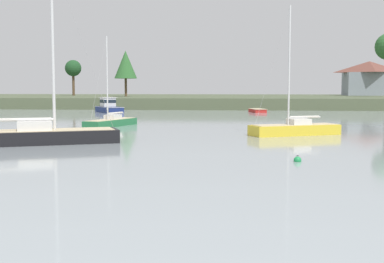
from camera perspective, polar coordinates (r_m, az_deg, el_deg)
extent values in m
cube|color=#4C563D|center=(108.54, -1.30, 3.52)|extent=(241.66, 51.30, 1.90)
cube|color=navy|center=(75.95, -9.28, 2.27)|extent=(5.44, 6.55, 1.33)
cone|color=navy|center=(78.97, -10.05, 2.36)|extent=(2.68, 2.62, 2.02)
cube|color=silver|center=(75.92, -9.29, 2.75)|extent=(5.59, 6.71, 0.05)
cube|color=silver|center=(76.39, -9.42, 3.28)|extent=(2.61, 2.66, 1.32)
cube|color=#19232D|center=(76.39, -9.43, 3.38)|extent=(2.66, 2.71, 0.48)
cube|color=beige|center=(76.37, -9.43, 3.80)|extent=(2.98, 3.02, 0.06)
cylinder|color=silver|center=(76.36, -9.44, 4.20)|extent=(0.03, 0.03, 1.01)
cube|color=black|center=(34.72, -16.42, -1.10)|extent=(10.02, 6.45, 1.47)
cube|color=#CCB78E|center=(34.65, -16.45, 0.15)|extent=(9.35, 5.92, 0.04)
cube|color=silver|center=(34.62, -17.27, 0.64)|extent=(2.67, 2.48, 0.58)
cylinder|color=silver|center=(34.70, -15.38, 9.63)|extent=(0.19, 0.19, 11.39)
cylinder|color=silver|center=(34.59, -18.41, 1.26)|extent=(3.63, 1.72, 0.16)
cylinder|color=silver|center=(34.58, -18.41, 1.34)|extent=(3.26, 1.54, 0.14)
cylinder|color=#999999|center=(34.85, -12.13, 9.63)|extent=(3.58, 1.59, 11.34)
cube|color=#B2231E|center=(76.18, 7.36, 2.27)|extent=(2.63, 4.04, 0.71)
cube|color=#C6B289|center=(76.16, 7.36, 2.54)|extent=(2.80, 4.22, 0.05)
cube|color=tan|center=(76.16, 7.36, 2.51)|extent=(1.47, 0.47, 0.03)
cube|color=#236B3D|center=(48.82, -9.08, 0.70)|extent=(3.78, 7.07, 1.08)
cube|color=#CCB78E|center=(48.78, -9.09, 1.36)|extent=(3.46, 6.61, 0.04)
cube|color=silver|center=(49.06, -8.88, 1.64)|extent=(1.53, 1.78, 0.41)
cylinder|color=silver|center=(48.23, -9.51, 5.93)|extent=(0.14, 0.14, 7.73)
cylinder|color=silver|center=(49.44, -8.58, 2.03)|extent=(0.95, 2.65, 0.11)
cylinder|color=silver|center=(49.44, -8.58, 2.09)|extent=(0.90, 2.39, 0.14)
cylinder|color=#999999|center=(47.09, -10.42, 5.91)|extent=(0.87, 2.63, 7.68)
cube|color=gold|center=(40.15, 11.44, -0.21)|extent=(7.30, 4.83, 1.34)
cube|color=#CCB78E|center=(40.10, 11.46, 0.77)|extent=(6.81, 4.43, 0.04)
cube|color=silver|center=(40.27, 11.90, 1.11)|extent=(1.96, 1.83, 0.43)
cylinder|color=silver|center=(39.74, 10.86, 7.30)|extent=(0.14, 0.14, 9.05)
cylinder|color=silver|center=(40.51, 12.51, 1.56)|extent=(2.63, 1.30, 0.11)
cylinder|color=silver|center=(40.51, 12.51, 1.64)|extent=(2.38, 1.21, 0.14)
cylinder|color=#999999|center=(39.05, 9.04, 7.33)|extent=(2.60, 1.22, 9.01)
sphere|color=#1E8C47|center=(25.78, 11.76, -3.18)|extent=(0.39, 0.39, 0.39)
torus|color=#333338|center=(25.75, 11.77, -2.67)|extent=(0.12, 0.12, 0.02)
cylinder|color=brown|center=(114.93, -13.17, 5.25)|extent=(0.55, 0.55, 5.21)
sphere|color=#1E4723|center=(115.00, -13.20, 6.94)|extent=(3.55, 3.55, 3.55)
cylinder|color=brown|center=(101.75, -7.45, 5.58)|extent=(0.47, 0.47, 5.87)
cone|color=#2D602D|center=(101.85, -7.47, 7.47)|extent=(4.47, 4.47, 5.47)
cube|color=gray|center=(121.46, 19.23, 5.06)|extent=(10.48, 7.87, 5.14)
pyramid|color=brown|center=(121.54, 19.28, 6.87)|extent=(11.32, 8.49, 2.51)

